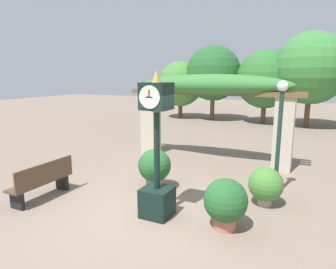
{
  "coord_description": "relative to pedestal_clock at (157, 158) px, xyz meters",
  "views": [
    {
      "loc": [
        3.11,
        -5.14,
        2.87
      ],
      "look_at": [
        0.34,
        0.43,
        1.63
      ],
      "focal_mm": 32.0,
      "sensor_mm": 36.0,
      "label": 1
    }
  ],
  "objects": [
    {
      "name": "potted_plant_near_right",
      "position": [
        -0.75,
        1.26,
        -0.67
      ],
      "size": [
        0.83,
        0.83,
        1.05
      ],
      "color": "#B26B4C",
      "rests_on": "ground"
    },
    {
      "name": "ground_plane",
      "position": [
        -0.34,
        0.07,
        -1.25
      ],
      "size": [
        60.0,
        60.0,
        0.0
      ],
      "primitive_type": "plane",
      "color": "#7F6B5B"
    },
    {
      "name": "park_bench",
      "position": [
        -2.81,
        -0.44,
        -0.81
      ],
      "size": [
        0.42,
        1.61,
        0.89
      ],
      "rotation": [
        0.0,
        0.0,
        -1.57
      ],
      "color": "brown",
      "rests_on": "ground"
    },
    {
      "name": "pergola",
      "position": [
        -0.34,
        4.38,
        0.95
      ],
      "size": [
        5.74,
        1.15,
        2.91
      ],
      "color": "#BCB299",
      "rests_on": "ground"
    },
    {
      "name": "tree_line",
      "position": [
        0.76,
        13.39,
        1.73
      ],
      "size": [
        14.13,
        4.23,
        5.24
      ],
      "color": "brown",
      "rests_on": "ground"
    },
    {
      "name": "potted_plant_near_left",
      "position": [
        1.92,
        1.52,
        -0.78
      ],
      "size": [
        0.76,
        0.76,
        0.87
      ],
      "color": "gray",
      "rests_on": "ground"
    },
    {
      "name": "pedestal_clock",
      "position": [
        0.0,
        0.0,
        0.0
      ],
      "size": [
        0.59,
        0.59,
        2.96
      ],
      "color": "black",
      "rests_on": "ground"
    },
    {
      "name": "potted_plant_far_left",
      "position": [
        1.4,
        0.1,
        -0.71
      ],
      "size": [
        0.83,
        0.83,
        0.98
      ],
      "color": "#B26B4C",
      "rests_on": "ground"
    },
    {
      "name": "lamp_post",
      "position": [
        2.05,
        2.21,
        0.53
      ],
      "size": [
        0.25,
        0.25,
        2.75
      ],
      "color": "#19382D",
      "rests_on": "ground"
    }
  ]
}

